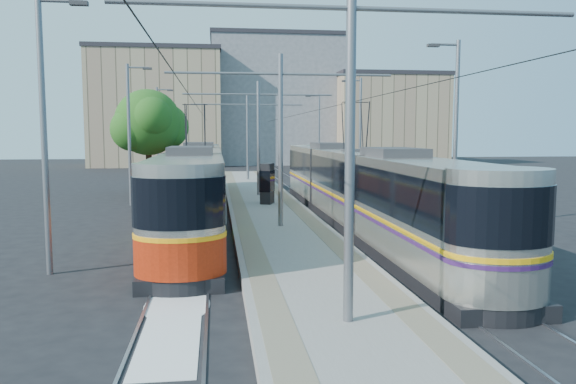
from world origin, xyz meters
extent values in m
plane|color=black|center=(0.00, 0.00, 0.00)|extent=(160.00, 160.00, 0.00)
cube|color=gray|center=(0.00, 17.00, 0.15)|extent=(4.00, 50.00, 0.30)
cube|color=gray|center=(-1.45, 17.00, 0.30)|extent=(0.70, 50.00, 0.01)
cube|color=gray|center=(1.45, 17.00, 0.30)|extent=(0.70, 50.00, 0.01)
cube|color=gray|center=(-4.32, 17.00, 0.01)|extent=(0.07, 70.00, 0.03)
cube|color=gray|center=(-2.88, 17.00, 0.01)|extent=(0.07, 70.00, 0.03)
cube|color=gray|center=(2.88, 17.00, 0.01)|extent=(0.07, 70.00, 0.03)
cube|color=gray|center=(4.32, 17.00, 0.01)|extent=(0.07, 70.00, 0.03)
cube|color=silver|center=(-3.60, -3.00, 0.01)|extent=(1.20, 5.00, 0.01)
cube|color=black|center=(-3.60, 12.89, 0.20)|extent=(2.30, 27.27, 0.40)
cube|color=#B5B0A6|center=(-3.60, 12.89, 1.85)|extent=(2.40, 25.67, 2.90)
cube|color=black|center=(-3.60, 12.89, 2.35)|extent=(2.43, 25.67, 1.30)
cube|color=#FB9C0D|center=(-3.60, 12.89, 1.45)|extent=(2.43, 25.67, 0.12)
cube|color=#AD2309|center=(-3.60, 12.89, 0.95)|extent=(2.42, 25.67, 1.10)
cube|color=#2D2D30|center=(-3.60, 12.89, 3.45)|extent=(1.68, 3.00, 0.30)
cube|color=black|center=(3.60, 9.94, 0.20)|extent=(2.30, 27.76, 0.40)
cube|color=#B6B2A7|center=(3.60, 9.94, 1.85)|extent=(2.40, 26.16, 2.90)
cube|color=black|center=(3.60, 9.94, 2.35)|extent=(2.43, 26.16, 1.30)
cube|color=#E29E0B|center=(3.60, 9.94, 1.45)|extent=(2.43, 26.16, 0.12)
cube|color=#35164D|center=(3.60, 9.94, 1.30)|extent=(2.43, 26.16, 0.10)
cube|color=#2D2D30|center=(3.60, 9.94, 3.45)|extent=(1.68, 3.00, 0.30)
cylinder|color=slate|center=(0.00, -4.00, 3.80)|extent=(0.20, 0.20, 7.00)
cylinder|color=slate|center=(0.00, -4.00, 6.50)|extent=(9.20, 0.10, 0.10)
cylinder|color=slate|center=(0.00, 8.00, 3.80)|extent=(0.20, 0.20, 7.00)
cylinder|color=slate|center=(0.00, 8.00, 6.50)|extent=(9.20, 0.10, 0.10)
cylinder|color=slate|center=(0.00, 20.00, 3.80)|extent=(0.20, 0.20, 7.00)
cylinder|color=slate|center=(0.00, 20.00, 6.50)|extent=(9.20, 0.10, 0.10)
cylinder|color=slate|center=(0.00, 32.00, 3.80)|extent=(0.20, 0.20, 7.00)
cylinder|color=slate|center=(0.00, 32.00, 6.50)|extent=(9.20, 0.10, 0.10)
cylinder|color=black|center=(-3.60, 17.00, 5.55)|extent=(0.02, 70.00, 0.02)
cylinder|color=black|center=(3.60, 17.00, 5.55)|extent=(0.02, 70.00, 0.02)
cylinder|color=slate|center=(-7.50, 2.00, 4.00)|extent=(0.18, 0.18, 8.00)
cube|color=#2D2D30|center=(-6.40, 2.00, 7.75)|extent=(0.50, 0.22, 0.12)
cylinder|color=slate|center=(-7.50, 18.00, 4.00)|extent=(0.18, 0.18, 8.00)
cube|color=#2D2D30|center=(-6.40, 18.00, 7.75)|extent=(0.50, 0.22, 0.12)
cylinder|color=slate|center=(-7.50, 34.00, 4.00)|extent=(0.18, 0.18, 8.00)
cube|color=#2D2D30|center=(-6.40, 34.00, 7.75)|extent=(0.50, 0.22, 0.12)
cylinder|color=slate|center=(7.50, 8.00, 4.00)|extent=(0.18, 0.18, 8.00)
cube|color=#2D2D30|center=(6.40, 8.00, 7.75)|extent=(0.50, 0.22, 0.12)
cylinder|color=slate|center=(7.50, 24.00, 4.00)|extent=(0.18, 0.18, 8.00)
cube|color=#2D2D30|center=(6.40, 24.00, 7.75)|extent=(0.50, 0.22, 0.12)
cylinder|color=slate|center=(7.50, 40.00, 4.00)|extent=(0.18, 0.18, 8.00)
cube|color=#2D2D30|center=(6.40, 40.00, 7.75)|extent=(0.50, 0.22, 0.12)
cube|color=black|center=(0.12, 15.44, 1.40)|extent=(0.87, 1.09, 2.20)
cube|color=black|center=(0.12, 15.44, 1.54)|extent=(0.92, 1.14, 1.15)
cylinder|color=#382314|center=(-7.11, 23.75, 1.47)|extent=(0.40, 0.40, 2.93)
sphere|color=#204614|center=(-7.11, 23.75, 4.85)|extent=(4.40, 4.40, 4.40)
sphere|color=#204614|center=(-6.01, 24.48, 4.58)|extent=(3.11, 3.11, 3.11)
cube|color=tan|center=(-10.00, 60.00, 7.12)|extent=(16.00, 12.00, 14.23)
cube|color=#262328|center=(-10.00, 60.00, 14.48)|extent=(16.32, 12.24, 0.50)
cube|color=gray|center=(6.00, 64.00, 8.35)|extent=(18.00, 14.00, 16.71)
cube|color=#262328|center=(6.00, 64.00, 16.96)|extent=(18.36, 14.28, 0.50)
cube|color=tan|center=(20.00, 58.00, 5.71)|extent=(14.00, 10.00, 11.42)
cube|color=#262328|center=(20.00, 58.00, 11.67)|extent=(14.28, 10.20, 0.50)
camera|label=1|loc=(-2.63, -14.85, 4.10)|focal=35.00mm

